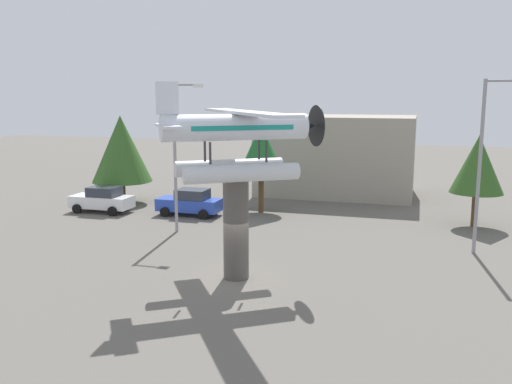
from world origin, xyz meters
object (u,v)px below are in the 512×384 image
at_px(storefront_building, 337,155).
at_px(tree_west, 121,149).
at_px(display_pedestal, 236,229).
at_px(streetlight_primary, 178,148).
at_px(car_near_white, 102,199).
at_px(tree_east, 261,151).
at_px(streetlight_secondary, 484,155).
at_px(car_mid_blue, 190,202).
at_px(tree_center_back, 478,165).
at_px(floatplane_monument, 238,139).

distance_m(storefront_building, tree_west, 16.74).
bearing_deg(display_pedestal, streetlight_primary, 130.51).
height_order(car_near_white, storefront_building, storefront_building).
relative_size(car_near_white, tree_east, 0.70).
bearing_deg(storefront_building, streetlight_secondary, -57.88).
xyz_separation_m(car_near_white, tree_east, (10.33, 3.07, 3.32)).
height_order(car_mid_blue, tree_east, tree_east).
bearing_deg(car_mid_blue, display_pedestal, 122.17).
distance_m(storefront_building, tree_center_back, 13.19).
relative_size(display_pedestal, streetlight_secondary, 0.51).
xyz_separation_m(floatplane_monument, streetlight_secondary, (10.33, 6.96, -1.10)).
bearing_deg(tree_east, tree_west, 178.98).
xyz_separation_m(floatplane_monument, tree_east, (-2.86, 13.30, -1.86)).
bearing_deg(car_mid_blue, tree_center_back, -173.53).
relative_size(floatplane_monument, streetlight_secondary, 1.07).
relative_size(floatplane_monument, car_mid_blue, 2.19).
relative_size(display_pedestal, tree_center_back, 0.79).
xyz_separation_m(streetlight_secondary, tree_east, (-13.19, 6.35, -0.76)).
distance_m(streetlight_primary, streetlight_secondary, 16.20).
distance_m(streetlight_primary, tree_west, 10.29).
height_order(storefront_building, tree_east, storefront_building).
bearing_deg(tree_east, streetlight_secondary, -25.69).
bearing_deg(car_near_white, floatplane_monument, 142.19).
bearing_deg(streetlight_primary, tree_west, 138.18).
xyz_separation_m(streetlight_primary, tree_east, (3.00, 6.64, -0.70)).
bearing_deg(streetlight_primary, car_near_white, 153.99).
xyz_separation_m(car_mid_blue, tree_west, (-6.42, 2.48, 3.13)).
bearing_deg(display_pedestal, car_near_white, 141.76).
xyz_separation_m(streetlight_secondary, tree_center_back, (0.31, 6.07, -1.18)).
distance_m(car_mid_blue, streetlight_primary, 6.05).
xyz_separation_m(car_near_white, tree_center_back, (23.84, 2.78, 2.90)).
distance_m(floatplane_monument, storefront_building, 22.14).
distance_m(display_pedestal, car_near_white, 16.71).
relative_size(car_mid_blue, storefront_building, 0.35).
relative_size(display_pedestal, streetlight_primary, 0.51).
bearing_deg(display_pedestal, storefront_building, 87.28).
xyz_separation_m(floatplane_monument, storefront_building, (0.94, 21.93, -2.94)).
relative_size(floatplane_monument, streetlight_primary, 1.08).
relative_size(car_mid_blue, tree_center_back, 0.76).
relative_size(floatplane_monument, tree_center_back, 1.66).
relative_size(streetlight_secondary, tree_east, 1.43).
xyz_separation_m(car_near_white, tree_west, (-0.31, 3.26, 3.13)).
height_order(car_near_white, streetlight_secondary, streetlight_secondary).
relative_size(tree_west, tree_center_back, 1.16).
bearing_deg(tree_east, streetlight_primary, -114.31).
bearing_deg(streetlight_primary, streetlight_secondary, 1.05).
distance_m(streetlight_secondary, tree_center_back, 6.19).
relative_size(floatplane_monument, tree_east, 1.52).
bearing_deg(tree_east, floatplane_monument, -77.87).
xyz_separation_m(display_pedestal, floatplane_monument, (0.11, 0.07, 3.86)).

